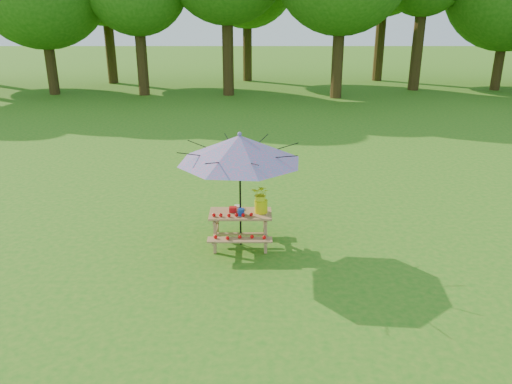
{
  "coord_description": "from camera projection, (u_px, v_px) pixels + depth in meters",
  "views": [
    {
      "loc": [
        -3.7,
        -5.15,
        4.36
      ],
      "look_at": [
        -3.69,
        3.73,
        1.1
      ],
      "focal_mm": 35.0,
      "sensor_mm": 36.0,
      "label": 1
    }
  ],
  "objects": [
    {
      "name": "produce_bins",
      "position": [
        238.0,
        210.0,
        9.6
      ],
      "size": [
        0.3,
        0.46,
        0.13
      ],
      "color": "red",
      "rests_on": "picnic_table"
    },
    {
      "name": "picnic_table",
      "position": [
        241.0,
        229.0,
        9.72
      ],
      "size": [
        1.2,
        1.32,
        0.67
      ],
      "color": "#AD854E",
      "rests_on": "ground"
    },
    {
      "name": "tomatoes_row",
      "position": [
        232.0,
        215.0,
        9.42
      ],
      "size": [
        0.77,
        0.13,
        0.07
      ],
      "primitive_type": null,
      "color": "red",
      "rests_on": "picnic_table"
    },
    {
      "name": "flower_bucket",
      "position": [
        261.0,
        198.0,
        9.53
      ],
      "size": [
        0.41,
        0.39,
        0.57
      ],
      "color": "yellow",
      "rests_on": "picnic_table"
    },
    {
      "name": "patio_umbrella",
      "position": [
        240.0,
        149.0,
        9.16
      ],
      "size": [
        2.93,
        2.93,
        2.27
      ],
      "color": "black",
      "rests_on": "ground"
    }
  ]
}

